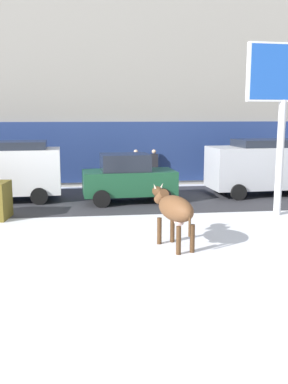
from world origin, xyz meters
name	(u,v)px	position (x,y,z in m)	size (l,w,h in m)	color
ground_plane	(141,275)	(0.00, 0.00, 0.00)	(120.00, 120.00, 0.00)	white
road_strip	(116,199)	(0.00, 8.35, 0.00)	(60.00, 5.60, 0.01)	#333338
building_facade	(106,52)	(0.00, 14.73, 6.48)	(44.00, 6.10, 13.00)	gray
cow_brown	(174,209)	(1.06, 1.83, 0.99)	(1.02, 1.92, 1.54)	brown
billboard	(284,83)	(5.21, 4.96, 4.31)	(2.53, 0.39, 5.56)	silver
car_white_van	(0,169)	(-4.43, 8.60, 1.24)	(4.70, 2.32, 2.32)	white
car_darkgreen_hatchback	(128,178)	(0.45, 7.82, 0.93)	(3.59, 2.08, 1.86)	#194C2D
car_silver_van	(265,165)	(6.25, 8.63, 1.24)	(4.70, 2.32, 2.32)	#B7BABF
pedestrian_near_billboard	(136,168)	(1.14, 11.38, 0.88)	(0.36, 0.24, 1.73)	#282833
pedestrian_by_cars	(283,166)	(8.36, 11.38, 0.88)	(0.36, 0.24, 1.73)	#282833
pedestrian_far_left	(154,168)	(1.99, 11.38, 0.88)	(0.36, 0.24, 1.73)	#282833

